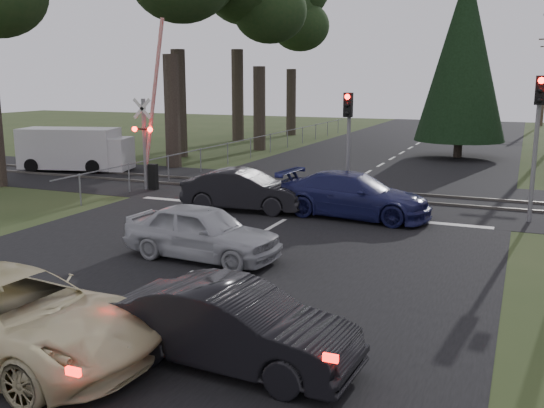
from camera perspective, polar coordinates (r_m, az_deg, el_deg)
The scene contains 18 objects.
ground at distance 14.30m, azimuth -8.90°, elevation -7.19°, with size 120.00×120.00×0.00m, color #2C3B1B.
road at distance 23.11m, azimuth 4.15°, elevation 0.20°, with size 14.00×100.00×0.01m, color black.
rail_corridor at distance 24.98m, azimuth 5.62°, elevation 1.04°, with size 120.00×8.00×0.01m, color black.
stop_line at distance 21.45m, azimuth 2.61°, elevation -0.66°, with size 13.00×0.35×0.00m, color silver.
rail_near at distance 24.22m, azimuth 5.06°, elevation 0.83°, with size 120.00×0.12×0.10m, color #59544C.
rail_far at distance 25.72m, azimuth 6.15°, elevation 1.44°, with size 120.00×0.12×0.10m, color #59544C.
crossing_signal at distance 25.84m, azimuth -11.48°, elevation 5.82°, with size 1.62×0.38×6.96m.
traffic_signal_right at distance 20.99m, azimuth 23.87°, elevation 7.20°, with size 0.68×0.48×4.70m.
traffic_signal_center at distance 23.07m, azimuth 7.17°, elevation 7.15°, with size 0.32×0.48×4.10m.
euc_tree_e at distance 51.08m, azimuth 1.86°, elevation 17.20°, with size 6.00×6.00×13.20m.
conifer_tree at distance 37.68m, azimuth 17.60°, elevation 13.28°, with size 5.20×5.20×11.00m.
fence_left at distance 37.42m, azimuth -1.05°, elevation 4.63°, with size 0.10×36.00×1.20m, color slate, non-canonical shape.
cream_coupe at distance 11.06m, azimuth -23.31°, elevation -9.75°, with size 2.43×5.27×1.47m, color beige.
dark_hatchback at distance 9.98m, azimuth -3.58°, elevation -11.44°, with size 1.43×4.11×1.35m, color black.
silver_car at distance 15.76m, azimuth -6.58°, elevation -2.64°, with size 1.69×4.20×1.43m, color #A6A9AF.
blue_sedan at distance 20.56m, azimuth 7.74°, elevation 0.81°, with size 2.10×5.18×1.50m, color #1A1D4F.
dark_car_far at distance 21.49m, azimuth -2.60°, elevation 1.29°, with size 1.53×4.38×1.44m, color black.
white_van at distance 32.41m, azimuth -17.81°, elevation 4.92°, with size 5.83×3.33×2.15m.
Camera 1 is at (7.20, -11.48, 4.59)m, focal length 40.00 mm.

